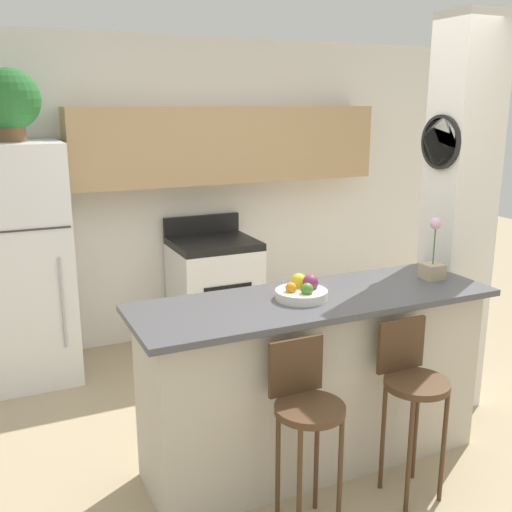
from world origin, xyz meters
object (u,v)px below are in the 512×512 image
(potted_plant_on_fridge, at_px, (9,101))
(fruit_bowl, at_px, (302,291))
(stove_range, at_px, (214,291))
(refrigerator, at_px, (26,264))
(orchid_vase, at_px, (433,261))
(bar_stool_right, at_px, (412,385))
(bar_stool_left, at_px, (306,410))

(potted_plant_on_fridge, bearing_deg, fruit_bowl, -55.28)
(stove_range, distance_m, potted_plant_on_fridge, 2.15)
(stove_range, bearing_deg, refrigerator, -178.47)
(orchid_vase, bearing_deg, fruit_bowl, -179.68)
(bar_stool_right, bearing_deg, bar_stool_left, 180.00)
(orchid_vase, bearing_deg, stove_range, 110.22)
(refrigerator, height_order, fruit_bowl, refrigerator)
(orchid_vase, distance_m, fruit_bowl, 0.89)
(potted_plant_on_fridge, bearing_deg, bar_stool_right, -54.18)
(stove_range, relative_size, orchid_vase, 2.87)
(stove_range, bearing_deg, potted_plant_on_fridge, -178.48)
(bar_stool_left, bearing_deg, refrigerator, 114.35)
(orchid_vase, xyz_separation_m, fruit_bowl, (-0.89, -0.01, -0.07))
(refrigerator, distance_m, stove_range, 1.53)
(refrigerator, distance_m, bar_stool_left, 2.55)
(bar_stool_right, bearing_deg, refrigerator, 125.82)
(refrigerator, xyz_separation_m, fruit_bowl, (1.27, -1.84, 0.16))
(potted_plant_on_fridge, xyz_separation_m, orchid_vase, (2.17, -1.83, -0.93))
(refrigerator, relative_size, stove_range, 1.64)
(bar_stool_left, xyz_separation_m, bar_stool_right, (0.62, 0.00, 0.00))
(fruit_bowl, bearing_deg, bar_stool_right, -50.15)
(bar_stool_right, distance_m, potted_plant_on_fridge, 3.18)
(refrigerator, relative_size, bar_stool_left, 1.88)
(stove_range, relative_size, bar_stool_left, 1.14)
(bar_stool_right, xyz_separation_m, orchid_vase, (0.50, 0.47, 0.49))
(potted_plant_on_fridge, height_order, fruit_bowl, potted_plant_on_fridge)
(bar_stool_left, relative_size, fruit_bowl, 3.32)
(bar_stool_right, height_order, fruit_bowl, fruit_bowl)
(orchid_vase, bearing_deg, potted_plant_on_fridge, 139.75)
(stove_range, relative_size, potted_plant_on_fridge, 2.16)
(fruit_bowl, bearing_deg, orchid_vase, 0.32)
(stove_range, height_order, orchid_vase, orchid_vase)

